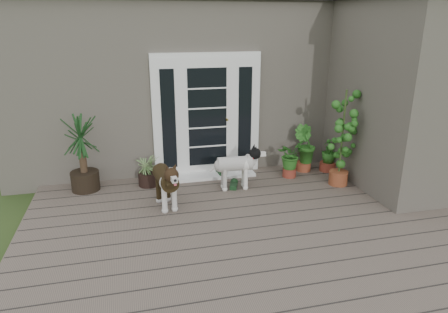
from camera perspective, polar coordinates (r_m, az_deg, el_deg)
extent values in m
cube|color=#6B5B4C|center=(5.51, 4.42, -10.62)|extent=(6.20, 4.60, 0.12)
cube|color=#665E54|center=(9.03, -3.82, 10.90)|extent=(7.40, 4.00, 3.10)
cube|color=#665E54|center=(7.29, 24.28, 7.52)|extent=(1.60, 2.40, 3.10)
cube|color=white|center=(7.06, -2.43, 5.88)|extent=(1.90, 0.14, 2.15)
cube|color=white|center=(7.18, -2.01, -2.66)|extent=(1.60, 0.40, 0.05)
imported|color=#1E5919|center=(7.18, 9.36, -0.62)|extent=(0.65, 0.65, 0.59)
imported|color=#2E631C|center=(7.52, 11.35, 0.34)|extent=(0.60, 0.60, 0.64)
imported|color=#19581D|center=(7.64, 14.64, -0.19)|extent=(0.45, 0.45, 0.50)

